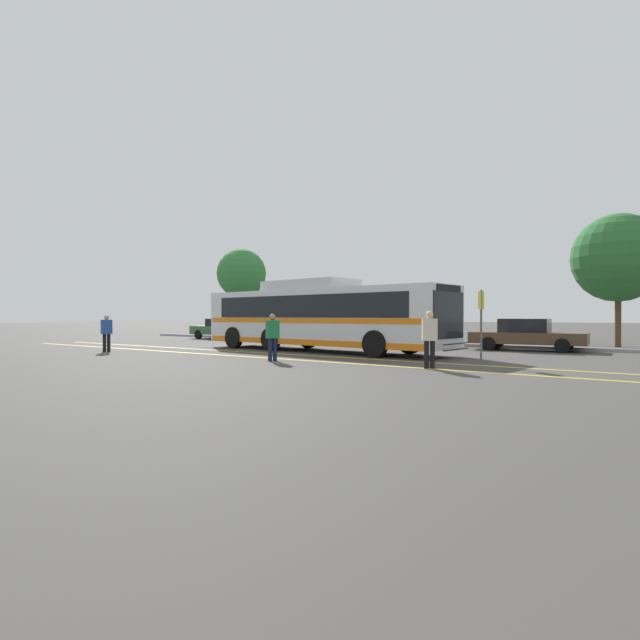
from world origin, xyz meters
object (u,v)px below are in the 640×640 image
object	(u,v)px
parked_car_1	(294,329)
pedestrian_1	(107,331)
parked_car_3	(527,335)
pedestrian_0	(272,335)
tree_0	(241,274)
tree_1	(618,258)
transit_bus	(320,316)
parked_car_0	(223,329)
bus_stop_sign	(481,317)
parked_car_2	(389,332)
pedestrian_2	(430,336)

from	to	relation	value
parked_car_1	pedestrian_1	xyz separation A→B (m)	(-1.17, -11.20, 0.16)
parked_car_1	parked_car_3	size ratio (longest dim) A/B	0.87
pedestrian_0	tree_0	xyz separation A→B (m)	(-16.28, 15.03, 3.89)
tree_0	tree_1	bearing A→B (deg)	1.06
tree_0	transit_bus	bearing A→B (deg)	-34.70
parked_car_3	pedestrian_0	xyz separation A→B (m)	(-5.65, -10.42, 0.19)
transit_bus	tree_1	world-z (taller)	tree_1
pedestrian_0	pedestrian_1	distance (m)	8.53
pedestrian_1	parked_car_1	bearing A→B (deg)	9.68
parked_car_0	bus_stop_sign	xyz separation A→B (m)	(19.16, -7.14, 0.79)
parked_car_0	parked_car_2	bearing A→B (deg)	-86.88
tree_0	parked_car_0	bearing A→B (deg)	-57.25
transit_bus	parked_car_0	world-z (taller)	transit_bus
parked_car_2	pedestrian_1	world-z (taller)	pedestrian_1
pedestrian_0	pedestrian_1	size ratio (longest dim) A/B	1.01
pedestrian_2	pedestrian_1	bearing A→B (deg)	154.41
parked_car_0	parked_car_1	bearing A→B (deg)	-85.05
pedestrian_0	pedestrian_2	distance (m)	5.30
pedestrian_2	tree_1	world-z (taller)	tree_1
pedestrian_0	bus_stop_sign	world-z (taller)	bus_stop_sign
parked_car_3	pedestrian_1	xyz separation A→B (m)	(-14.14, -11.27, 0.18)
parked_car_2	tree_1	size ratio (longest dim) A/B	0.65
parked_car_3	tree_1	world-z (taller)	tree_1
transit_bus	tree_1	xyz separation A→B (m)	(10.18, 10.69, 2.80)
parked_car_2	pedestrian_1	xyz separation A→B (m)	(-7.49, -11.02, 0.18)
pedestrian_1	bus_stop_sign	world-z (taller)	bus_stop_sign
parked_car_0	pedestrian_1	distance (m)	11.95
parked_car_0	parked_car_2	xyz separation A→B (m)	(12.14, 0.01, 0.02)
parked_car_1	pedestrian_1	distance (m)	11.26
bus_stop_sign	tree_0	xyz separation A→B (m)	(-22.30, 12.01, 3.31)
parked_car_2	tree_0	size ratio (longest dim) A/B	0.63
parked_car_0	tree_1	bearing A→B (deg)	-73.20
transit_bus	bus_stop_sign	distance (m)	7.73
parked_car_3	tree_0	xyz separation A→B (m)	(-21.92, 4.60, 4.09)
bus_stop_sign	tree_1	xyz separation A→B (m)	(2.66, 12.47, 2.85)
parked_car_2	tree_1	bearing A→B (deg)	120.19
parked_car_1	parked_car_3	distance (m)	12.97
parked_car_2	bus_stop_sign	distance (m)	10.05
parked_car_3	pedestrian_1	bearing A→B (deg)	-55.35
transit_bus	parked_car_2	world-z (taller)	transit_bus
parked_car_2	tree_0	xyz separation A→B (m)	(-15.28, 4.86, 4.08)
pedestrian_1	tree_1	bearing A→B (deg)	-30.80
transit_bus	parked_car_1	distance (m)	8.09
parked_car_2	bus_stop_sign	bearing A→B (deg)	45.85
parked_car_0	pedestrian_1	world-z (taller)	pedestrian_1
parked_car_0	parked_car_3	size ratio (longest dim) A/B	1.01
bus_stop_sign	tree_0	distance (m)	25.54
parked_car_1	tree_1	xyz separation A→B (m)	(16.00, 5.14, 3.61)
parked_car_2	pedestrian_1	bearing A→B (deg)	-32.83
parked_car_2	pedestrian_1	distance (m)	13.32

